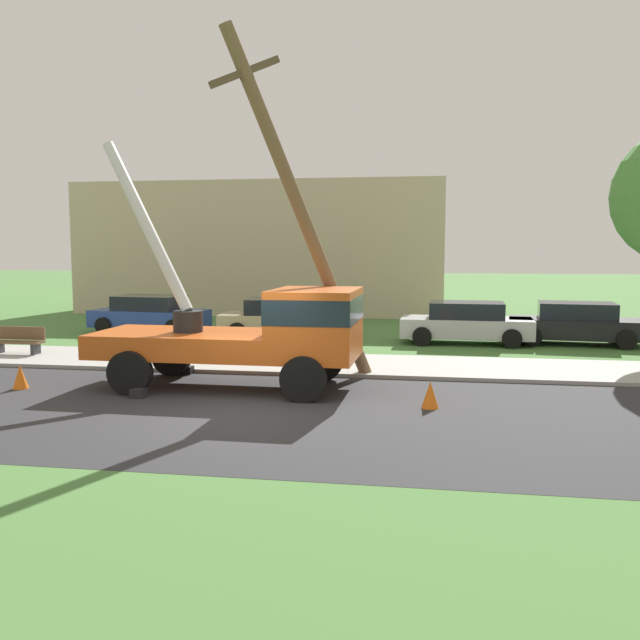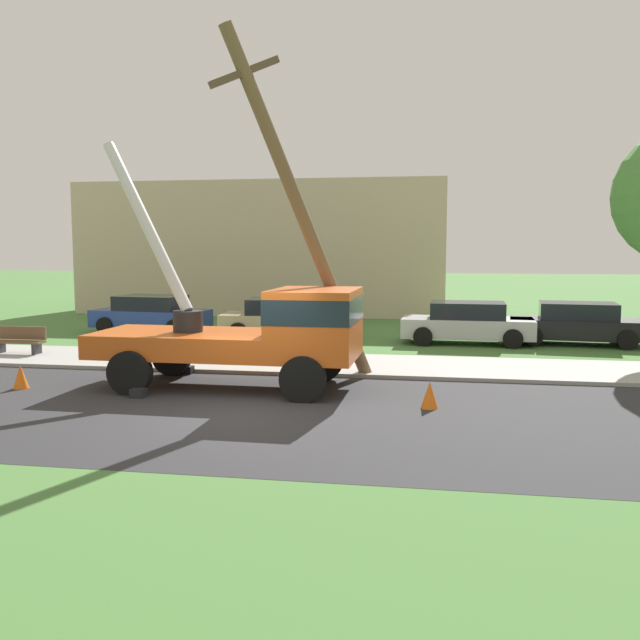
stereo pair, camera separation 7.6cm
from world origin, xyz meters
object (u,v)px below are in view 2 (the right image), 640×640
at_px(utility_truck, 261,329).
at_px(leaning_utility_pole, 299,208).
at_px(parked_sedan_blue, 151,314).
at_px(traffic_cone_behind, 21,377).
at_px(parked_sedan_black, 577,324).
at_px(traffic_cone_ahead, 430,395).
at_px(parked_sedan_silver, 467,323).
at_px(parked_sedan_tan, 282,318).
at_px(park_bench, 19,341).

xyz_separation_m(utility_truck, leaning_utility_pole, (0.78, 0.72, 2.82)).
distance_m(leaning_utility_pole, parked_sedan_blue, 12.15).
xyz_separation_m(traffic_cone_behind, parked_sedan_black, (14.29, 9.79, 0.43)).
distance_m(leaning_utility_pole, traffic_cone_ahead, 5.46).
distance_m(leaning_utility_pole, parked_sedan_silver, 9.49).
height_order(leaning_utility_pole, parked_sedan_blue, leaning_utility_pole).
bearing_deg(leaning_utility_pole, parked_sedan_black, 45.56).
bearing_deg(traffic_cone_behind, utility_truck, 9.85).
relative_size(traffic_cone_behind, parked_sedan_blue, 0.12).
bearing_deg(parked_sedan_black, traffic_cone_behind, -145.57).
height_order(parked_sedan_tan, parked_sedan_black, same).
relative_size(traffic_cone_behind, parked_sedan_black, 0.12).
bearing_deg(parked_sedan_silver, traffic_cone_behind, -138.51).
height_order(utility_truck, leaning_utility_pole, leaning_utility_pole).
bearing_deg(traffic_cone_behind, leaning_utility_pole, 14.93).
bearing_deg(parked_sedan_silver, parked_sedan_black, 6.19).
height_order(utility_truck, park_bench, utility_truck).
distance_m(parked_sedan_tan, parked_sedan_black, 10.23).
bearing_deg(traffic_cone_behind, parked_sedan_black, 34.43).
relative_size(parked_sedan_tan, parked_sedan_silver, 1.02).
height_order(leaning_utility_pole, traffic_cone_ahead, leaning_utility_pole).
bearing_deg(parked_sedan_silver, utility_truck, -120.97).
relative_size(leaning_utility_pole, parked_sedan_blue, 1.82).
relative_size(parked_sedan_blue, parked_sedan_black, 1.00).
bearing_deg(traffic_cone_behind, traffic_cone_ahead, -2.42).
relative_size(leaning_utility_pole, traffic_cone_ahead, 14.81).
xyz_separation_m(traffic_cone_ahead, parked_sedan_blue, (-10.78, 10.87, 0.43)).
height_order(leaning_utility_pole, traffic_cone_behind, leaning_utility_pole).
bearing_deg(traffic_cone_ahead, park_bench, 159.17).
relative_size(traffic_cone_behind, parked_sedan_silver, 0.13).
xyz_separation_m(leaning_utility_pole, parked_sedan_black, (7.94, 8.10, -3.51)).
distance_m(traffic_cone_behind, parked_sedan_tan, 10.62).
bearing_deg(parked_sedan_silver, traffic_cone_ahead, -96.60).
bearing_deg(park_bench, utility_truck, -21.58).
xyz_separation_m(parked_sedan_silver, park_bench, (-13.45, -5.11, -0.25)).
relative_size(leaning_utility_pole, park_bench, 5.18).
xyz_separation_m(parked_sedan_tan, parked_sedan_black, (10.23, -0.01, 0.00)).
bearing_deg(parked_sedan_black, utility_truck, -134.66).
height_order(traffic_cone_ahead, parked_sedan_blue, parked_sedan_blue).
relative_size(traffic_cone_ahead, parked_sedan_blue, 0.12).
xyz_separation_m(traffic_cone_ahead, parked_sedan_black, (4.80, 10.19, 0.43)).
bearing_deg(parked_sedan_tan, utility_truck, -80.33).
xyz_separation_m(leaning_utility_pole, parked_sedan_silver, (4.28, 7.70, -3.51)).
height_order(traffic_cone_behind, parked_sedan_tan, parked_sedan_tan).
height_order(utility_truck, traffic_cone_behind, utility_truck).
height_order(traffic_cone_behind, parked_sedan_blue, parked_sedan_blue).
xyz_separation_m(leaning_utility_pole, traffic_cone_behind, (-6.34, -1.69, -3.95)).
bearing_deg(parked_sedan_silver, parked_sedan_blue, 174.85).
relative_size(utility_truck, traffic_cone_behind, 12.07).
xyz_separation_m(utility_truck, park_bench, (-8.39, 3.32, -0.95)).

